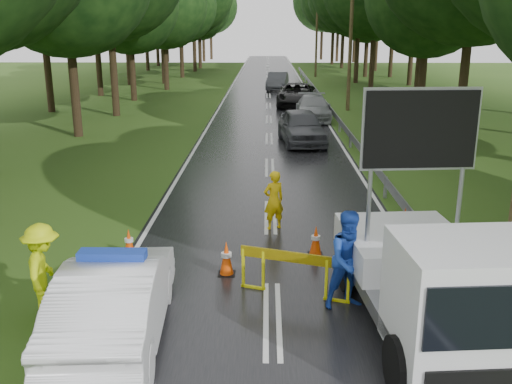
{
  "coord_description": "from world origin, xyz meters",
  "views": [
    {
      "loc": [
        -0.13,
        -9.66,
        5.31
      ],
      "look_at": [
        -0.39,
        4.14,
        1.3
      ],
      "focal_mm": 40.0,
      "sensor_mm": 36.0,
      "label": 1
    }
  ],
  "objects_px": {
    "police_sedan": "(116,300)",
    "queue_car_first": "(302,127)",
    "barrier": "(294,263)",
    "civilian": "(350,260)",
    "queue_car_second": "(313,108)",
    "work_truck": "(436,279)",
    "queue_car_third": "(297,95)",
    "queue_car_fourth": "(278,81)",
    "officer": "(274,200)"
  },
  "relations": [
    {
      "from": "police_sedan",
      "to": "queue_car_first",
      "type": "xyz_separation_m",
      "value": [
        4.24,
        17.65,
        0.04
      ]
    },
    {
      "from": "barrier",
      "to": "civilian",
      "type": "bearing_deg",
      "value": -4.93
    },
    {
      "from": "civilian",
      "to": "queue_car_second",
      "type": "relative_size",
      "value": 0.41
    },
    {
      "from": "work_truck",
      "to": "queue_car_third",
      "type": "xyz_separation_m",
      "value": [
        -0.85,
        30.64,
        -0.36
      ]
    },
    {
      "from": "queue_car_third",
      "to": "queue_car_fourth",
      "type": "xyz_separation_m",
      "value": [
        -1.15,
        10.52,
        -0.03
      ]
    },
    {
      "from": "queue_car_first",
      "to": "queue_car_fourth",
      "type": "relative_size",
      "value": 1.02
    },
    {
      "from": "civilian",
      "to": "officer",
      "type": "bearing_deg",
      "value": 90.25
    },
    {
      "from": "queue_car_first",
      "to": "barrier",
      "type": "bearing_deg",
      "value": -99.6
    },
    {
      "from": "police_sedan",
      "to": "barrier",
      "type": "distance_m",
      "value": 3.63
    },
    {
      "from": "police_sedan",
      "to": "queue_car_fourth",
      "type": "bearing_deg",
      "value": -98.71
    },
    {
      "from": "work_truck",
      "to": "barrier",
      "type": "height_order",
      "value": "work_truck"
    },
    {
      "from": "officer",
      "to": "queue_car_second",
      "type": "height_order",
      "value": "officer"
    },
    {
      "from": "officer",
      "to": "queue_car_fourth",
      "type": "height_order",
      "value": "officer"
    },
    {
      "from": "work_truck",
      "to": "queue_car_fourth",
      "type": "height_order",
      "value": "work_truck"
    },
    {
      "from": "queue_car_first",
      "to": "queue_car_fourth",
      "type": "xyz_separation_m",
      "value": [
        -0.71,
        23.65,
        -0.04
      ]
    },
    {
      "from": "police_sedan",
      "to": "work_truck",
      "type": "bearing_deg",
      "value": 177.49
    },
    {
      "from": "queue_car_second",
      "to": "queue_car_third",
      "type": "distance_m",
      "value": 6.04
    },
    {
      "from": "officer",
      "to": "queue_car_second",
      "type": "bearing_deg",
      "value": -123.61
    },
    {
      "from": "officer",
      "to": "queue_car_first",
      "type": "distance_m",
      "value": 11.98
    },
    {
      "from": "officer",
      "to": "queue_car_second",
      "type": "xyz_separation_m",
      "value": [
        2.52,
        19.02,
        -0.11
      ]
    },
    {
      "from": "barrier",
      "to": "queue_car_second",
      "type": "relative_size",
      "value": 0.45
    },
    {
      "from": "queue_car_fourth",
      "to": "queue_car_third",
      "type": "bearing_deg",
      "value": -77.34
    },
    {
      "from": "queue_car_fourth",
      "to": "civilian",
      "type": "bearing_deg",
      "value": -82.59
    },
    {
      "from": "barrier",
      "to": "queue_car_third",
      "type": "xyz_separation_m",
      "value": [
        1.5,
        29.02,
        0.06
      ]
    },
    {
      "from": "queue_car_third",
      "to": "queue_car_fourth",
      "type": "relative_size",
      "value": 1.23
    },
    {
      "from": "work_truck",
      "to": "queue_car_first",
      "type": "height_order",
      "value": "work_truck"
    },
    {
      "from": "work_truck",
      "to": "queue_car_second",
      "type": "xyz_separation_m",
      "value": [
        -0.2,
        24.64,
        -0.44
      ]
    },
    {
      "from": "civilian",
      "to": "queue_car_third",
      "type": "distance_m",
      "value": 29.48
    },
    {
      "from": "work_truck",
      "to": "queue_car_first",
      "type": "relative_size",
      "value": 1.16
    },
    {
      "from": "police_sedan",
      "to": "work_truck",
      "type": "xyz_separation_m",
      "value": [
        5.53,
        0.13,
        0.38
      ]
    },
    {
      "from": "work_truck",
      "to": "queue_car_third",
      "type": "distance_m",
      "value": 30.66
    },
    {
      "from": "work_truck",
      "to": "queue_car_second",
      "type": "height_order",
      "value": "work_truck"
    },
    {
      "from": "barrier",
      "to": "civilian",
      "type": "distance_m",
      "value": 1.17
    },
    {
      "from": "police_sedan",
      "to": "queue_car_second",
      "type": "height_order",
      "value": "police_sedan"
    },
    {
      "from": "barrier",
      "to": "queue_car_second",
      "type": "height_order",
      "value": "queue_car_second"
    },
    {
      "from": "queue_car_third",
      "to": "civilian",
      "type": "bearing_deg",
      "value": -86.39
    },
    {
      "from": "police_sedan",
      "to": "civilian",
      "type": "xyz_separation_m",
      "value": [
        4.23,
        1.3,
        0.22
      ]
    },
    {
      "from": "queue_car_second",
      "to": "officer",
      "type": "bearing_deg",
      "value": -95.61
    },
    {
      "from": "work_truck",
      "to": "queue_car_first",
      "type": "bearing_deg",
      "value": 89.44
    },
    {
      "from": "officer",
      "to": "civilian",
      "type": "height_order",
      "value": "civilian"
    },
    {
      "from": "queue_car_second",
      "to": "queue_car_third",
      "type": "relative_size",
      "value": 0.86
    },
    {
      "from": "officer",
      "to": "police_sedan",
      "type": "bearing_deg",
      "value": 37.96
    },
    {
      "from": "barrier",
      "to": "queue_car_third",
      "type": "relative_size",
      "value": 0.39
    },
    {
      "from": "queue_car_second",
      "to": "barrier",
      "type": "bearing_deg",
      "value": -93.38
    },
    {
      "from": "work_truck",
      "to": "civilian",
      "type": "relative_size",
      "value": 2.77
    },
    {
      "from": "police_sedan",
      "to": "work_truck",
      "type": "relative_size",
      "value": 0.86
    },
    {
      "from": "work_truck",
      "to": "queue_car_fourth",
      "type": "distance_m",
      "value": 41.21
    },
    {
      "from": "civilian",
      "to": "queue_car_first",
      "type": "distance_m",
      "value": 16.35
    },
    {
      "from": "barrier",
      "to": "civilian",
      "type": "height_order",
      "value": "civilian"
    },
    {
      "from": "queue_car_second",
      "to": "queue_car_fourth",
      "type": "xyz_separation_m",
      "value": [
        -1.8,
        16.52,
        0.05
      ]
    }
  ]
}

